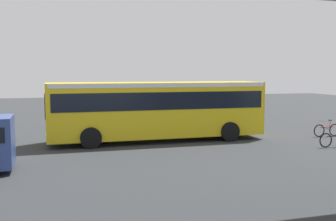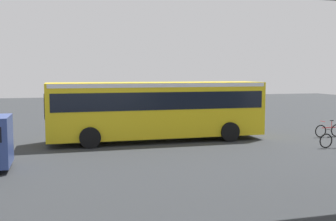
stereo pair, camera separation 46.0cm
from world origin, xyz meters
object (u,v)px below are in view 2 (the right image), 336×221
at_px(city_bus, 157,106).
at_px(bicycle_red, 329,130).
at_px(traffic_sign, 211,99).
at_px(bicycle_black, 335,140).

xyz_separation_m(city_bus, bicycle_red, (-9.75, 1.39, -1.51)).
relative_size(city_bus, traffic_sign, 4.12).
height_order(bicycle_black, traffic_sign, traffic_sign).
height_order(bicycle_red, traffic_sign, traffic_sign).
height_order(bicycle_red, bicycle_black, same).
bearing_deg(traffic_sign, bicycle_black, 107.95).
relative_size(city_bus, bicycle_red, 6.52).
bearing_deg(traffic_sign, bicycle_red, 127.49).
bearing_deg(bicycle_black, traffic_sign, -72.05).
distance_m(bicycle_red, traffic_sign, 7.95).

